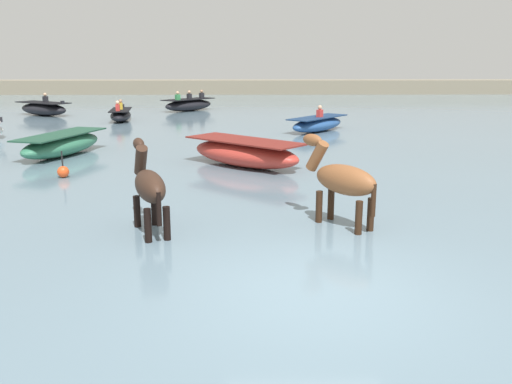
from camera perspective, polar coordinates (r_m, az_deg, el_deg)
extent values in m
plane|color=#666051|center=(7.50, 6.20, -12.30)|extent=(120.00, 120.00, 0.00)
cube|color=slate|center=(17.00, 2.17, 3.19)|extent=(90.00, 90.00, 0.32)
ellipsoid|color=brown|center=(9.84, 9.33, 1.26)|extent=(1.20, 1.34, 0.54)
cylinder|color=black|center=(10.21, 6.59, -2.40)|extent=(0.12, 0.12, 0.91)
cylinder|color=black|center=(10.44, 7.81, -2.07)|extent=(0.12, 0.12, 0.91)
cylinder|color=black|center=(9.61, 10.65, -3.58)|extent=(0.12, 0.12, 0.91)
cylinder|color=black|center=(9.86, 11.85, -3.20)|extent=(0.12, 0.12, 0.91)
cylinder|color=brown|center=(10.24, 6.42, 3.78)|extent=(0.48, 0.52, 0.62)
ellipsoid|color=brown|center=(10.29, 5.92, 5.43)|extent=(0.44, 0.48, 0.23)
cylinder|color=black|center=(9.51, 12.18, -0.86)|extent=(0.09, 0.09, 0.58)
ellipsoid|color=#382319|center=(9.50, -11.04, 0.60)|extent=(0.91, 1.39, 0.53)
cylinder|color=black|center=(10.09, -12.28, -2.86)|extent=(0.12, 0.12, 0.90)
cylinder|color=black|center=(10.15, -10.52, -2.68)|extent=(0.12, 0.12, 0.90)
cylinder|color=black|center=(9.23, -11.19, -4.40)|extent=(0.12, 0.12, 0.90)
cylinder|color=black|center=(9.29, -9.28, -4.19)|extent=(0.12, 0.12, 0.90)
cylinder|color=#382319|center=(10.10, -11.95, 3.27)|extent=(0.37, 0.53, 0.61)
ellipsoid|color=#382319|center=(10.19, -12.17, 4.92)|extent=(0.34, 0.49, 0.23)
cylinder|color=black|center=(8.97, -10.12, -1.75)|extent=(0.08, 0.08, 0.57)
ellipsoid|color=black|center=(27.52, -13.96, 7.76)|extent=(1.32, 2.90, 0.52)
cube|color=black|center=(27.49, -13.99, 8.34)|extent=(1.27, 2.78, 0.04)
cube|color=black|center=(28.81, -13.77, 8.73)|extent=(0.17, 0.14, 0.18)
cube|color=red|center=(26.70, -14.26, 8.55)|extent=(0.21, 0.28, 0.30)
sphere|color=beige|center=(26.69, -14.29, 9.06)|extent=(0.18, 0.18, 0.18)
cube|color=gold|center=(27.47, -13.96, 8.70)|extent=(0.21, 0.28, 0.30)
sphere|color=#A37556|center=(27.45, -13.99, 9.20)|extent=(0.18, 0.18, 0.18)
ellipsoid|color=#28518E|center=(23.01, 6.46, 7.02)|extent=(2.93, 3.28, 0.56)
cube|color=navy|center=(22.98, 6.48, 7.77)|extent=(2.81, 3.15, 0.04)
cube|color=red|center=(22.92, 6.68, 8.17)|extent=(0.30, 0.32, 0.30)
sphere|color=tan|center=(22.89, 6.70, 8.77)|extent=(0.18, 0.18, 0.18)
cube|color=black|center=(22.94, -25.13, 6.88)|extent=(0.17, 0.19, 0.18)
ellipsoid|color=#BC382D|center=(15.39, -1.19, 4.02)|extent=(3.63, 3.43, 0.71)
cube|color=maroon|center=(15.33, -1.20, 5.40)|extent=(3.48, 3.29, 0.04)
ellipsoid|color=#337556|center=(18.18, -19.63, 4.63)|extent=(2.15, 3.82, 0.64)
cube|color=#1E4634|center=(18.14, -19.72, 5.69)|extent=(2.06, 3.67, 0.04)
ellipsoid|color=black|center=(32.14, -7.06, 8.99)|extent=(3.12, 3.32, 0.65)
cube|color=black|center=(32.11, -7.07, 9.61)|extent=(2.99, 3.19, 0.04)
cube|color=#232328|center=(32.66, -5.70, 10.01)|extent=(0.31, 0.31, 0.30)
sphere|color=#A37556|center=(32.65, -5.71, 10.43)|extent=(0.18, 0.18, 0.18)
cube|color=#232328|center=(32.04, -6.99, 9.91)|extent=(0.31, 0.31, 0.30)
sphere|color=tan|center=(32.03, -7.00, 10.33)|extent=(0.18, 0.18, 0.18)
cube|color=#388E51|center=(31.36, -8.19, 9.78)|extent=(0.31, 0.31, 0.30)
sphere|color=tan|center=(31.34, -8.20, 10.22)|extent=(0.18, 0.18, 0.18)
ellipsoid|color=black|center=(31.42, -21.33, 8.07)|extent=(3.46, 2.89, 0.66)
cube|color=black|center=(31.39, -21.39, 8.70)|extent=(3.33, 2.77, 0.04)
cube|color=black|center=(30.09, -19.58, 8.81)|extent=(0.19, 0.20, 0.18)
cube|color=#232328|center=(31.48, -21.16, 9.05)|extent=(0.32, 0.29, 0.30)
sphere|color=tan|center=(31.46, -21.19, 9.48)|extent=(0.18, 0.18, 0.18)
sphere|color=#E54C1E|center=(14.78, -19.51, 2.00)|extent=(0.30, 0.30, 0.30)
cylinder|color=black|center=(14.72, -19.62, 3.31)|extent=(0.04, 0.04, 0.39)
cube|color=gray|center=(47.45, 0.23, 10.74)|extent=(80.00, 2.40, 1.49)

